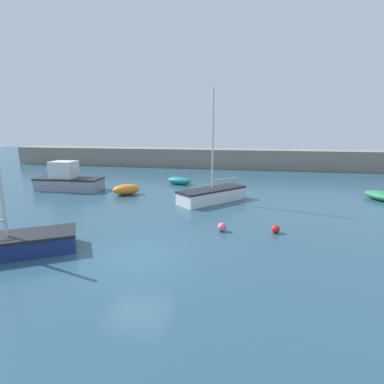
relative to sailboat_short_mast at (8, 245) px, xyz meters
The scene contains 10 objects.
ground_plane 5.14m from the sailboat_short_mast, ahead, with size 120.00×120.00×0.20m, color #284C60.
harbor_breakwater 29.04m from the sailboat_short_mast, 79.97° to the left, with size 55.00×3.49×2.31m, color gray.
sailboat_short_mast is the anchor object (origin of this frame).
motorboat_grey_hull 13.02m from the sailboat_short_mast, 113.37° to the left, with size 5.30×2.26×2.31m.
fishing_dinghy_green 11.14m from the sailboat_short_mast, 89.09° to the left, with size 2.27×2.12×0.79m.
sailboat_tall_mast 12.28m from the sailboat_short_mast, 56.49° to the left, with size 4.53×4.85×7.44m.
dinghy_near_pier 16.32m from the sailboat_short_mast, 79.15° to the left, with size 2.54×1.65×0.65m.
rowboat_white_midwater 22.32m from the sailboat_short_mast, 34.90° to the left, with size 2.52×3.02×0.63m.
mooring_buoy_red 11.52m from the sailboat_short_mast, 23.55° to the left, with size 0.40×0.40×0.40m, color red.
mooring_buoy_pink 9.13m from the sailboat_short_mast, 28.53° to the left, with size 0.43×0.43×0.43m, color #EA668C.
Camera 1 is at (4.19, -10.27, 4.92)m, focal length 28.00 mm.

